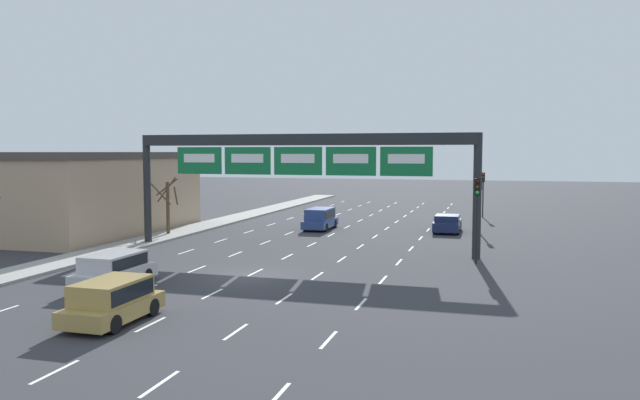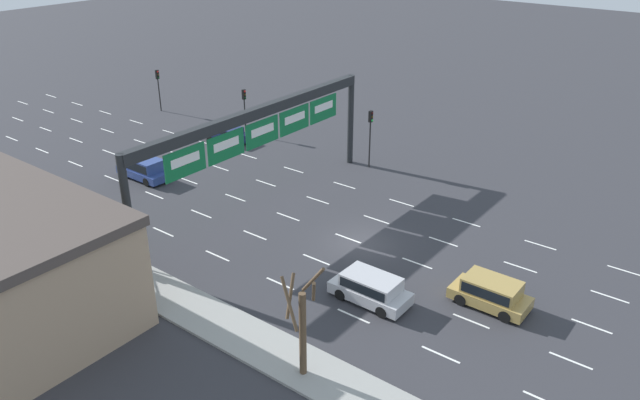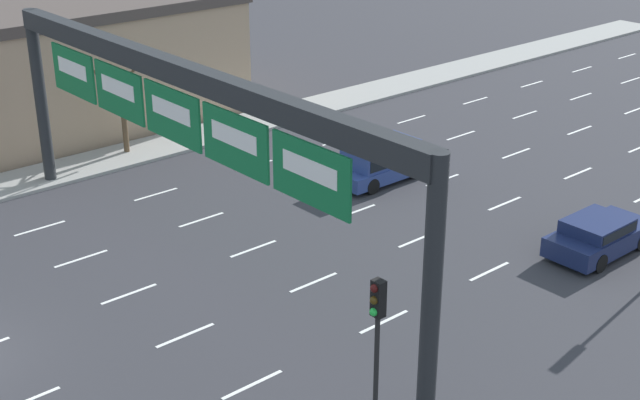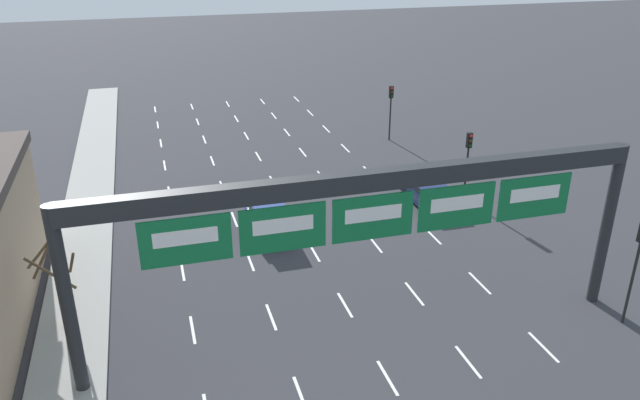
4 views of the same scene
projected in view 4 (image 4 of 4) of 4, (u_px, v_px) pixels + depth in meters
name	position (u px, v px, depth m)	size (l,w,h in m)	color
lane_dashes	(328.00, 277.00, 29.50)	(13.32, 67.00, 0.01)	white
sign_gantry	(371.00, 205.00, 22.57)	(21.88, 0.70, 7.26)	#232628
suv_blue	(268.00, 215.00, 33.55)	(1.90, 4.50, 1.68)	navy
car_navy	(428.00, 193.00, 36.97)	(1.94, 4.26, 1.34)	#19234C
traffic_light_near_gantry	(468.00, 152.00, 36.64)	(0.30, 0.35, 4.21)	black
traffic_light_mid_block	(391.00, 102.00, 47.13)	(0.30, 0.35, 4.23)	black
traffic_light_far_end	(639.00, 252.00, 24.74)	(0.30, 0.35, 4.71)	black
tree_bare_second	(58.00, 278.00, 24.73)	(1.95, 2.12, 4.14)	brown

